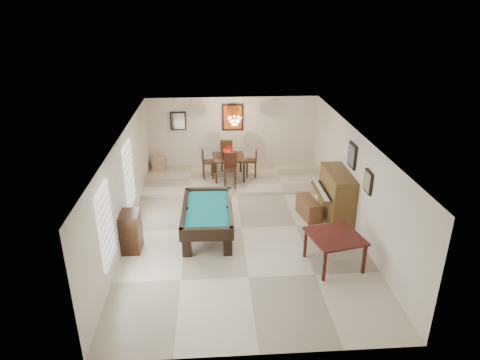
{
  "coord_description": "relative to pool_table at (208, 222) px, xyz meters",
  "views": [
    {
      "loc": [
        -0.72,
        -10.13,
        5.73
      ],
      "look_at": [
        0.0,
        0.6,
        1.15
      ],
      "focal_mm": 32.0,
      "sensor_mm": 36.0,
      "label": 1
    }
  ],
  "objects": [
    {
      "name": "pool_table",
      "position": [
        0.0,
        0.0,
        0.0
      ],
      "size": [
        1.31,
        2.37,
        0.79
      ],
      "primitive_type": null,
      "rotation": [
        0.0,
        0.0,
        -0.01
      ],
      "color": "black",
      "rests_on": "ground_plane"
    },
    {
      "name": "right_picture_upper",
      "position": [
        3.86,
        0.62,
        1.51
      ],
      "size": [
        0.06,
        0.55,
        0.65
      ],
      "primitive_type": "cube",
      "color": "slate",
      "rests_on": "wall_right"
    },
    {
      "name": "ceiling",
      "position": [
        0.9,
        0.32,
        2.21
      ],
      "size": [
        6.0,
        9.0,
        0.04
      ],
      "primitive_type": "cube",
      "color": "white",
      "rests_on": "wall_back"
    },
    {
      "name": "wall_back",
      "position": [
        0.9,
        4.82,
        0.91
      ],
      "size": [
        6.0,
        0.04,
        2.6
      ],
      "primitive_type": "cube",
      "color": "silver",
      "rests_on": "ground_plane"
    },
    {
      "name": "chandelier",
      "position": [
        0.9,
        3.52,
        1.81
      ],
      "size": [
        0.44,
        0.44,
        0.6
      ],
      "primitive_type": null,
      "color": "#FFE5B2",
      "rests_on": "ceiling"
    },
    {
      "name": "flower_vase",
      "position": [
        0.7,
        3.61,
        0.72
      ],
      "size": [
        0.15,
        0.15,
        0.25
      ],
      "primitive_type": null,
      "rotation": [
        0.0,
        0.0,
        -0.04
      ],
      "color": "red",
      "rests_on": "dining_table"
    },
    {
      "name": "dining_chair_north",
      "position": [
        0.66,
        4.32,
        0.3
      ],
      "size": [
        0.44,
        0.44,
        1.15
      ],
      "primitive_type": null,
      "rotation": [
        0.0,
        0.0,
        3.1
      ],
      "color": "black",
      "rests_on": "dining_step"
    },
    {
      "name": "upright_piano",
      "position": [
        3.42,
        0.76,
        0.3
      ],
      "size": [
        0.93,
        1.65,
        1.38
      ],
      "primitive_type": null,
      "color": "brown",
      "rests_on": "ground_plane"
    },
    {
      "name": "wall_front",
      "position": [
        0.9,
        -4.18,
        0.91
      ],
      "size": [
        6.0,
        0.04,
        2.6
      ],
      "primitive_type": "cube",
      "color": "silver",
      "rests_on": "ground_plane"
    },
    {
      "name": "corner_bench",
      "position": [
        -1.75,
        4.48,
        -0.05
      ],
      "size": [
        0.44,
        0.53,
        0.44
      ],
      "primitive_type": "cube",
      "rotation": [
        0.0,
        0.0,
        -0.1
      ],
      "color": "tan",
      "rests_on": "dining_step"
    },
    {
      "name": "wall_right",
      "position": [
        3.9,
        0.32,
        0.91
      ],
      "size": [
        0.04,
        9.0,
        2.6
      ],
      "primitive_type": "cube",
      "color": "silver",
      "rests_on": "ground_plane"
    },
    {
      "name": "apothecary_chest",
      "position": [
        -1.86,
        -0.56,
        0.1
      ],
      "size": [
        0.44,
        0.66,
        0.99
      ],
      "primitive_type": "cube",
      "color": "black",
      "rests_on": "ground_plane"
    },
    {
      "name": "wall_left",
      "position": [
        -2.1,
        0.32,
        0.91
      ],
      "size": [
        0.04,
        9.0,
        2.6
      ],
      "primitive_type": "cube",
      "color": "silver",
      "rests_on": "ground_plane"
    },
    {
      "name": "back_painting",
      "position": [
        0.9,
        4.78,
        1.51
      ],
      "size": [
        0.75,
        0.06,
        0.95
      ],
      "primitive_type": "cube",
      "color": "#D84C14",
      "rests_on": "wall_back"
    },
    {
      "name": "window_left_front",
      "position": [
        -2.07,
        -1.88,
        1.01
      ],
      "size": [
        0.06,
        1.0,
        1.7
      ],
      "primitive_type": "cube",
      "color": "white",
      "rests_on": "wall_left"
    },
    {
      "name": "dining_step",
      "position": [
        0.9,
        3.57,
        -0.33
      ],
      "size": [
        6.0,
        2.5,
        0.12
      ],
      "primitive_type": "cube",
      "color": "beige",
      "rests_on": "ground_plane"
    },
    {
      "name": "square_table",
      "position": [
        2.9,
        -1.55,
        -0.0
      ],
      "size": [
        1.35,
        1.35,
        0.78
      ],
      "primitive_type": null,
      "rotation": [
        0.0,
        0.0,
        0.22
      ],
      "color": "#38100E",
      "rests_on": "ground_plane"
    },
    {
      "name": "window_left_rear",
      "position": [
        -2.07,
        0.92,
        1.01
      ],
      "size": [
        0.06,
        1.0,
        1.7
      ],
      "primitive_type": "cube",
      "color": "white",
      "rests_on": "wall_left"
    },
    {
      "name": "piano_bench",
      "position": [
        2.83,
        0.83,
        -0.12
      ],
      "size": [
        0.56,
        1.03,
        0.54
      ],
      "primitive_type": "cube",
      "rotation": [
        0.0,
        0.0,
        0.19
      ],
      "color": "brown",
      "rests_on": "ground_plane"
    },
    {
      "name": "dining_chair_south",
      "position": [
        0.71,
        2.82,
        0.27
      ],
      "size": [
        0.44,
        0.44,
        1.09
      ],
      "primitive_type": null,
      "rotation": [
        0.0,
        0.0,
        -0.1
      ],
      "color": "black",
      "rests_on": "dining_step"
    },
    {
      "name": "dining_chair_east",
      "position": [
        1.46,
        3.64,
        0.22
      ],
      "size": [
        0.4,
        0.4,
        0.98
      ],
      "primitive_type": null,
      "rotation": [
        0.0,
        0.0,
        -1.69
      ],
      "color": "black",
      "rests_on": "dining_step"
    },
    {
      "name": "ground_plane",
      "position": [
        0.9,
        0.32,
        -0.4
      ],
      "size": [
        6.0,
        9.0,
        0.02
      ],
      "primitive_type": "cube",
      "color": "beige"
    },
    {
      "name": "dining_table",
      "position": [
        0.7,
        3.61,
        0.16
      ],
      "size": [
        1.1,
        1.1,
        0.87
      ],
      "primitive_type": null,
      "rotation": [
        0.0,
        0.0,
        0.05
      ],
      "color": "black",
      "rests_on": "dining_step"
    },
    {
      "name": "right_picture_lower",
      "position": [
        3.86,
        -0.68,
        1.31
      ],
      "size": [
        0.06,
        0.45,
        0.55
      ],
      "primitive_type": "cube",
      "color": "gray",
      "rests_on": "wall_right"
    },
    {
      "name": "back_mirror",
      "position": [
        -1.0,
        4.78,
        1.41
      ],
      "size": [
        0.55,
        0.06,
        0.65
      ],
      "primitive_type": "cube",
      "color": "white",
      "rests_on": "wall_back"
    },
    {
      "name": "dining_chair_west",
      "position": [
        0.0,
        3.61,
        0.22
      ],
      "size": [
        0.4,
        0.4,
        0.99
      ],
      "primitive_type": null,
      "rotation": [
        0.0,
        0.0,
        1.67
      ],
      "color": "black",
      "rests_on": "dining_step"
    }
  ]
}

